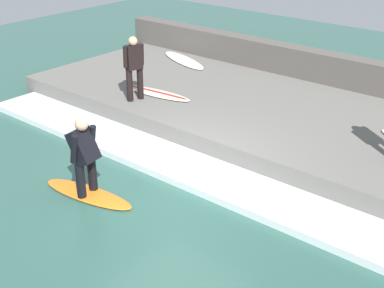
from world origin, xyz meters
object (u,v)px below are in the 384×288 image
(surfboard_riding, at_px, (88,194))
(surfer_riding, at_px, (84,152))
(surfer_waiting_near, at_px, (134,65))
(surfboard_spare, at_px, (184,60))
(surfboard_waiting_near, at_px, (157,93))

(surfboard_riding, xyz_separation_m, surfer_riding, (-0.00, 0.00, 0.83))
(surfboard_riding, bearing_deg, surfer_waiting_near, 31.01)
(surfer_waiting_near, distance_m, surfboard_spare, 3.38)
(surfer_waiting_near, height_order, surfboard_waiting_near, surfer_waiting_near)
(surfboard_riding, relative_size, surfboard_waiting_near, 1.01)
(surfer_riding, height_order, surfer_waiting_near, surfer_waiting_near)
(surfboard_waiting_near, height_order, surfboard_spare, surfboard_waiting_near)
(surfer_waiting_near, bearing_deg, surfboard_spare, 20.57)
(surfer_riding, distance_m, surfer_waiting_near, 3.57)
(surfer_waiting_near, bearing_deg, surfboard_riding, -148.99)
(surfer_riding, bearing_deg, surfboard_waiting_near, 24.95)
(surfboard_waiting_near, bearing_deg, surfboard_spare, 27.44)
(surfboard_waiting_near, bearing_deg, surfer_waiting_near, 166.32)
(surfer_waiting_near, relative_size, surfboard_waiting_near, 0.77)
(surfboard_spare, bearing_deg, surfer_riding, -154.02)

